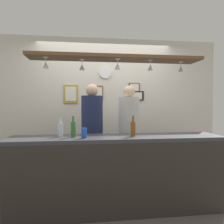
% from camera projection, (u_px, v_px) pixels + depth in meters
% --- Properties ---
extents(ground_plane, '(8.00, 8.00, 0.00)m').
position_uv_depth(ground_plane, '(113.00, 198.00, 3.21)').
color(ground_plane, '#4C4742').
extents(back_wall, '(4.40, 0.06, 2.60)m').
position_uv_depth(back_wall, '(105.00, 107.00, 4.26)').
color(back_wall, silver).
rests_on(back_wall, ground_plane).
extents(bar_counter, '(2.70, 0.55, 0.95)m').
position_uv_depth(bar_counter, '(119.00, 163.00, 2.69)').
color(bar_counter, '#38383D').
rests_on(bar_counter, ground_plane).
extents(overhead_glass_rack, '(2.20, 0.36, 0.04)m').
position_uv_depth(overhead_glass_rack, '(116.00, 58.00, 2.85)').
color(overhead_glass_rack, brown).
extents(hanging_wineglass_far_left, '(0.07, 0.07, 0.13)m').
position_uv_depth(hanging_wineglass_far_left, '(46.00, 65.00, 2.68)').
color(hanging_wineglass_far_left, silver).
rests_on(hanging_wineglass_far_left, overhead_glass_rack).
extents(hanging_wineglass_left, '(0.07, 0.07, 0.13)m').
position_uv_depth(hanging_wineglass_left, '(82.00, 67.00, 2.83)').
color(hanging_wineglass_left, silver).
rests_on(hanging_wineglass_left, overhead_glass_rack).
extents(hanging_wineglass_center_left, '(0.07, 0.07, 0.13)m').
position_uv_depth(hanging_wineglass_center_left, '(118.00, 66.00, 2.78)').
color(hanging_wineglass_center_left, silver).
rests_on(hanging_wineglass_center_left, overhead_glass_rack).
extents(hanging_wineglass_center, '(0.07, 0.07, 0.13)m').
position_uv_depth(hanging_wineglass_center, '(150.00, 67.00, 2.86)').
color(hanging_wineglass_center, silver).
rests_on(hanging_wineglass_center, overhead_glass_rack).
extents(hanging_wineglass_center_right, '(0.07, 0.07, 0.13)m').
position_uv_depth(hanging_wineglass_center_right, '(181.00, 68.00, 2.97)').
color(hanging_wineglass_center_right, silver).
rests_on(hanging_wineglass_center_right, overhead_glass_rack).
extents(person_left_navy_shirt, '(0.34, 0.34, 1.68)m').
position_uv_depth(person_left_navy_shirt, '(92.00, 126.00, 3.54)').
color(person_left_navy_shirt, '#2D334C').
rests_on(person_left_navy_shirt, ground_plane).
extents(person_middle_white_patterned_shirt, '(0.34, 0.34, 1.66)m').
position_uv_depth(person_middle_white_patterned_shirt, '(129.00, 126.00, 3.62)').
color(person_middle_white_patterned_shirt, '#2D334C').
rests_on(person_middle_white_patterned_shirt, ground_plane).
extents(bottle_beer_green_import, '(0.06, 0.06, 0.26)m').
position_uv_depth(bottle_beer_green_import, '(73.00, 129.00, 2.75)').
color(bottle_beer_green_import, '#336B2D').
rests_on(bottle_beer_green_import, bar_counter).
extents(bottle_soda_clear, '(0.06, 0.06, 0.23)m').
position_uv_depth(bottle_soda_clear, '(60.00, 129.00, 2.79)').
color(bottle_soda_clear, silver).
rests_on(bottle_soda_clear, bar_counter).
extents(bottle_beer_amber_tall, '(0.06, 0.06, 0.26)m').
position_uv_depth(bottle_beer_amber_tall, '(133.00, 128.00, 2.83)').
color(bottle_beer_amber_tall, brown).
rests_on(bottle_beer_amber_tall, bar_counter).
extents(drink_can, '(0.07, 0.07, 0.12)m').
position_uv_depth(drink_can, '(84.00, 133.00, 2.68)').
color(drink_can, '#1E4CB2').
rests_on(drink_can, bar_counter).
extents(picture_frame_crest, '(0.18, 0.02, 0.26)m').
position_uv_depth(picture_frame_crest, '(98.00, 93.00, 4.18)').
color(picture_frame_crest, brown).
rests_on(picture_frame_crest, back_wall).
extents(picture_frame_lower_pair, '(0.30, 0.02, 0.18)m').
position_uv_depth(picture_frame_lower_pair, '(136.00, 96.00, 4.28)').
color(picture_frame_lower_pair, black).
rests_on(picture_frame_lower_pair, back_wall).
extents(picture_frame_upper_small, '(0.22, 0.02, 0.18)m').
position_uv_depth(picture_frame_upper_small, '(134.00, 88.00, 4.27)').
color(picture_frame_upper_small, brown).
rests_on(picture_frame_upper_small, back_wall).
extents(picture_frame_caricature, '(0.26, 0.02, 0.34)m').
position_uv_depth(picture_frame_caricature, '(71.00, 94.00, 4.12)').
color(picture_frame_caricature, '#B29338').
rests_on(picture_frame_caricature, back_wall).
extents(wall_clock, '(0.22, 0.03, 0.22)m').
position_uv_depth(wall_clock, '(105.00, 73.00, 4.18)').
color(wall_clock, white).
rests_on(wall_clock, back_wall).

